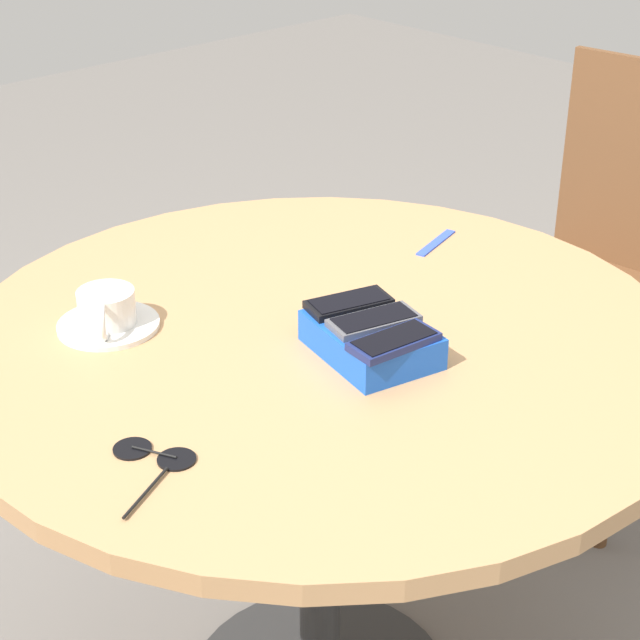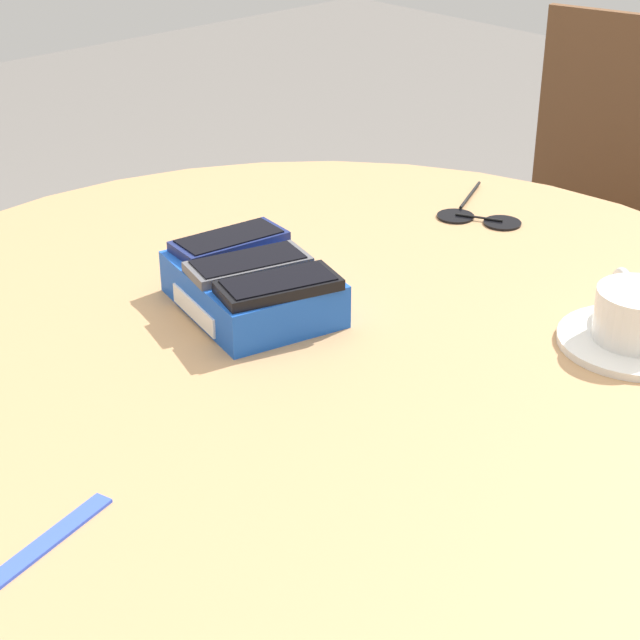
{
  "view_description": "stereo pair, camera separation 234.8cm",
  "coord_description": "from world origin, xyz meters",
  "views": [
    {
      "loc": [
        -1.01,
        0.94,
        1.49
      ],
      "look_at": [
        0.0,
        0.0,
        0.75
      ],
      "focal_mm": 60.0,
      "sensor_mm": 36.0,
      "label": 1
    },
    {
      "loc": [
        0.7,
        -0.65,
        1.25
      ],
      "look_at": [
        0.0,
        0.0,
        0.75
      ],
      "focal_mm": 60.0,
      "sensor_mm": 36.0,
      "label": 2
    }
  ],
  "objects": [
    {
      "name": "coffee_cup",
      "position": [
        0.22,
        0.22,
        0.77
      ],
      "size": [
        0.1,
        0.09,
        0.06
      ],
      "color": "silver",
      "rests_on": "saucer"
    },
    {
      "name": "sunglasses",
      "position": [
        -0.1,
        0.37,
        0.73
      ],
      "size": [
        0.13,
        0.14,
        0.01
      ],
      "color": "black",
      "rests_on": "round_table"
    },
    {
      "name": "saucer",
      "position": [
        0.23,
        0.22,
        0.74
      ],
      "size": [
        0.15,
        0.15,
        0.01
      ],
      "primitive_type": "cylinder",
      "color": "silver",
      "rests_on": "round_table"
    },
    {
      "name": "phone_black",
      "position": [
        -0.04,
        -0.02,
        0.79
      ],
      "size": [
        0.09,
        0.13,
        0.01
      ],
      "color": "black",
      "rests_on": "phone_box"
    },
    {
      "name": "round_table",
      "position": [
        0.0,
        0.0,
        0.62
      ],
      "size": [
        1.09,
        1.09,
        0.73
      ],
      "color": "#2D2D2D",
      "rests_on": "ground_plane"
    },
    {
      "name": "chair_far_side",
      "position": [
        0.1,
        -0.94,
        0.48
      ],
      "size": [
        0.45,
        0.45,
        0.93
      ],
      "color": "brown",
      "rests_on": "ground_plane"
    },
    {
      "name": "phone_navy",
      "position": [
        -0.16,
        0.01,
        0.78
      ],
      "size": [
        0.07,
        0.13,
        0.01
      ],
      "color": "navy",
      "rests_on": "phone_box"
    },
    {
      "name": "phone_gray",
      "position": [
        -0.1,
        -0.01,
        0.78
      ],
      "size": [
        0.09,
        0.14,
        0.01
      ],
      "color": "#515156",
      "rests_on": "phone_box"
    },
    {
      "name": "phone_box",
      "position": [
        -0.1,
        -0.01,
        0.76
      ],
      "size": [
        0.21,
        0.17,
        0.05
      ],
      "color": "blue",
      "rests_on": "round_table"
    },
    {
      "name": "lanyard_strap",
      "position": [
        0.1,
        -0.37,
        0.73
      ],
      "size": [
        0.05,
        0.12,
        0.0
      ],
      "primitive_type": "cube",
      "rotation": [
        0.0,
        0.0,
        -1.3
      ],
      "color": "blue",
      "rests_on": "round_table"
    }
  ]
}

